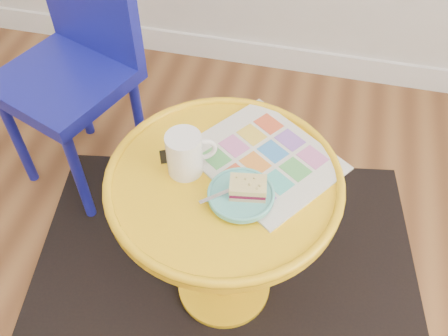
% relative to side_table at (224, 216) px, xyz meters
% --- Properties ---
extents(rug, '(1.47, 1.30, 0.01)m').
position_rel_side_table_xyz_m(rug, '(0.00, -0.00, -0.40)').
color(rug, black).
rests_on(rug, ground).
extents(side_table, '(0.60, 0.60, 0.57)m').
position_rel_side_table_xyz_m(side_table, '(0.00, 0.00, 0.00)').
color(side_table, yellow).
rests_on(side_table, ground).
extents(chair, '(0.51, 0.51, 0.89)m').
position_rel_side_table_xyz_m(chair, '(-0.62, 0.44, 0.11)').
color(chair, '#171B99').
rests_on(chair, ground).
extents(newspaper, '(0.45, 0.44, 0.01)m').
position_rel_side_table_xyz_m(newspaper, '(0.09, 0.09, 0.16)').
color(newspaper, silver).
rests_on(newspaper, side_table).
extents(mug, '(0.12, 0.09, 0.12)m').
position_rel_side_table_xyz_m(mug, '(-0.10, 0.01, 0.22)').
color(mug, white).
rests_on(mug, side_table).
extents(plate, '(0.16, 0.16, 0.02)m').
position_rel_side_table_xyz_m(plate, '(0.05, -0.05, 0.18)').
color(plate, '#5CC2BA').
rests_on(plate, newspaper).
extents(cake_slice, '(0.09, 0.07, 0.04)m').
position_rel_side_table_xyz_m(cake_slice, '(0.07, -0.05, 0.20)').
color(cake_slice, '#D3BC8C').
rests_on(cake_slice, plate).
extents(fork, '(0.12, 0.11, 0.00)m').
position_rel_side_table_xyz_m(fork, '(0.03, -0.06, 0.19)').
color(fork, silver).
rests_on(fork, plate).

